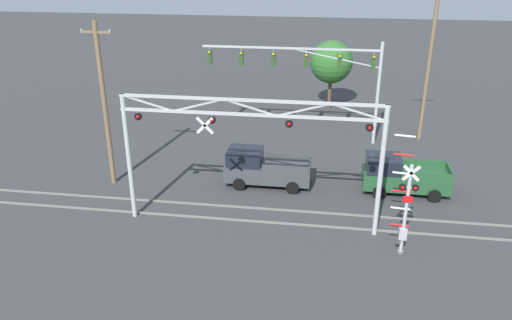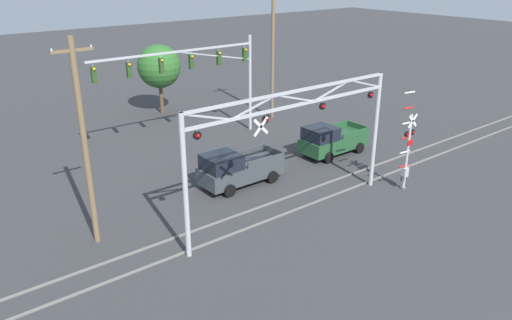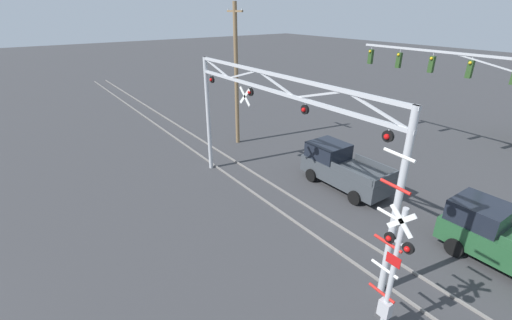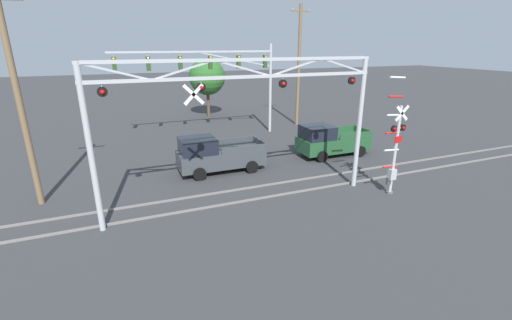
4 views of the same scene
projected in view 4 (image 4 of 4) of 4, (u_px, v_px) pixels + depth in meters
name	position (u px, v px, depth m)	size (l,w,h in m)	color
rail_track_near	(243.00, 201.00, 16.76)	(80.00, 0.08, 0.10)	gray
rail_track_far	(234.00, 190.00, 18.02)	(80.00, 0.08, 0.10)	gray
crossing_gantry	(244.00, 107.00, 15.01)	(12.91, 0.28, 6.80)	#B7BABF
crossing_signal_mast	(394.00, 151.00, 17.04)	(1.34, 0.35, 5.97)	#B7BABF
traffic_signal_span	(225.00, 70.00, 27.31)	(12.79, 0.39, 7.41)	#B7BABF
pickup_truck_lead	(216.00, 155.00, 20.51)	(5.13, 2.32, 2.20)	#3D4247
pickup_truck_following	(330.00, 141.00, 23.51)	(4.94, 2.32, 2.20)	#23512D
utility_pole_left	(19.00, 101.00, 15.03)	(1.80, 0.28, 9.70)	brown
utility_pole_right	(299.00, 66.00, 31.27)	(1.80, 0.28, 10.72)	brown
background_tree_beyond_span	(207.00, 77.00, 35.38)	(3.73, 3.73, 6.02)	brown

